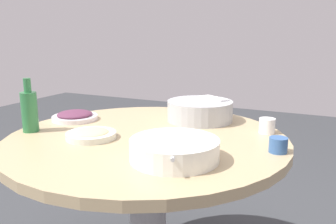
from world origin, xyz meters
TOP-DOWN VIEW (x-y plane):
  - round_dining_table at (0.00, 0.00)m, footprint 1.10×1.10m
  - rice_bowl at (-0.32, 0.10)m, footprint 0.30×0.30m
  - soup_bowl at (0.20, 0.21)m, footprint 0.30×0.29m
  - dish_noodles at (0.12, -0.18)m, footprint 0.19×0.19m
  - dish_eggplant at (-0.08, -0.43)m, footprint 0.21×0.21m
  - green_bottle at (0.15, -0.46)m, footprint 0.07×0.07m
  - tea_cup_near at (-0.02, 0.50)m, footprint 0.06×0.06m
  - tea_cup_far at (-0.24, 0.42)m, footprint 0.06×0.06m

SIDE VIEW (x-z plane):
  - round_dining_table at x=0.00m, z-range 0.19..0.92m
  - dish_noodles at x=0.12m, z-range 0.72..0.76m
  - dish_eggplant at x=-0.08m, z-range 0.72..0.76m
  - tea_cup_near at x=-0.02m, z-range 0.72..0.77m
  - tea_cup_far at x=-0.24m, z-range 0.72..0.78m
  - soup_bowl at x=0.20m, z-range 0.72..0.79m
  - rice_bowl at x=-0.32m, z-range 0.72..0.82m
  - green_bottle at x=0.15m, z-range 0.70..0.92m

